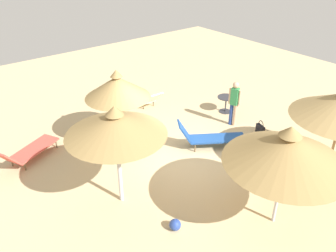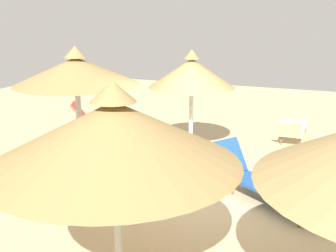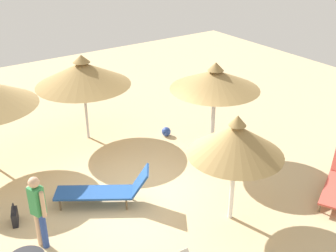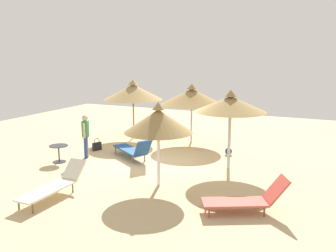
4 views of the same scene
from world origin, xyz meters
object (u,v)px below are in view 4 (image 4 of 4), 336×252
parasol_umbrella_center (230,104)px  lounge_chair_back (248,198)px  parasol_umbrella_edge (158,121)px  lounge_chair_near_right (133,149)px  parasol_umbrella_far_right (133,92)px  lounge_chair_far_left (55,185)px  person_standing_near_left (86,134)px  parasol_umbrella_front (192,97)px  handbag (97,146)px  beach_ball (228,151)px  side_table_round (59,151)px

parasol_umbrella_center → lounge_chair_back: size_ratio=1.27×
parasol_umbrella_edge → lounge_chair_near_right: parasol_umbrella_edge is taller
parasol_umbrella_center → lounge_chair_back: bearing=-157.6°
parasol_umbrella_far_right → lounge_chair_far_left: (-7.06, -1.56, -1.79)m
lounge_chair_far_left → person_standing_near_left: size_ratio=1.38×
parasol_umbrella_front → parasol_umbrella_far_right: parasol_umbrella_far_right is taller
handbag → lounge_chair_back: bearing=-115.8°
parasol_umbrella_front → lounge_chair_far_left: parasol_umbrella_front is taller
parasol_umbrella_center → lounge_chair_far_left: 6.03m
lounge_chair_far_left → parasol_umbrella_center: bearing=-39.9°
parasol_umbrella_front → person_standing_near_left: (-3.84, 2.77, -1.12)m
parasol_umbrella_far_right → parasol_umbrella_edge: bearing=-143.6°
parasol_umbrella_center → handbag: size_ratio=5.31×
handbag → beach_ball: handbag is taller
parasol_umbrella_center → parasol_umbrella_edge: parasol_umbrella_center is taller
parasol_umbrella_far_right → lounge_chair_back: parasol_umbrella_far_right is taller
person_standing_near_left → lounge_chair_near_right: bearing=-72.8°
parasol_umbrella_front → parasol_umbrella_far_right: 2.80m
parasol_umbrella_edge → lounge_chair_far_left: bearing=131.8°
parasol_umbrella_center → parasol_umbrella_front: (2.89, 2.45, -0.18)m
handbag → lounge_chair_far_left: bearing=-158.1°
lounge_chair_near_right → parasol_umbrella_front: bearing=-17.7°
parasol_umbrella_front → lounge_chair_far_left: bearing=170.4°
lounge_chair_far_left → lounge_chair_back: bearing=-76.7°
lounge_chair_near_right → beach_ball: 3.71m
lounge_chair_back → handbag: 7.56m
lounge_chair_far_left → person_standing_near_left: person_standing_near_left is taller
lounge_chair_back → beach_ball: (4.85, 1.75, -0.23)m
lounge_chair_far_left → lounge_chair_near_right: size_ratio=1.06×
parasol_umbrella_center → parasol_umbrella_far_right: bearing=63.0°
parasol_umbrella_front → lounge_chair_back: (-6.10, -3.77, -1.68)m
lounge_chair_back → side_table_round: (1.39, 7.10, 0.06)m
parasol_umbrella_far_right → beach_ball: size_ratio=9.72×
parasol_umbrella_front → parasol_umbrella_edge: parasol_umbrella_front is taller
parasol_umbrella_edge → lounge_chair_back: bearing=-105.6°
parasol_umbrella_center → side_table_round: 6.31m
parasol_umbrella_center → parasol_umbrella_edge: bearing=148.6°
parasol_umbrella_edge → beach_ball: (4.07, -1.05, -1.81)m
lounge_chair_back → person_standing_near_left: (2.25, 6.54, 0.55)m
parasol_umbrella_far_right → lounge_chair_back: bearing=-131.9°
parasol_umbrella_front → lounge_chair_near_right: parasol_umbrella_front is taller
parasol_umbrella_far_right → lounge_chair_far_left: size_ratio=1.20×
parasol_umbrella_edge → handbag: 5.04m
lounge_chair_near_right → side_table_round: lounge_chair_near_right is taller
parasol_umbrella_front → person_standing_near_left: size_ratio=1.67×
parasol_umbrella_far_right → person_standing_near_left: parasol_umbrella_far_right is taller
handbag → beach_ball: (1.56, -5.05, -0.04)m
parasol_umbrella_far_right → lounge_chair_near_right: size_ratio=1.27×
parasol_umbrella_edge → lounge_chair_near_right: size_ratio=1.18×
lounge_chair_near_right → side_table_round: size_ratio=3.19×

